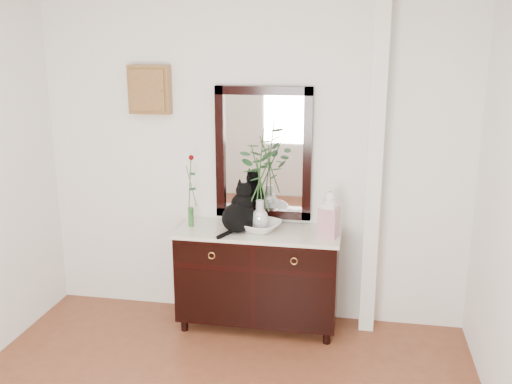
% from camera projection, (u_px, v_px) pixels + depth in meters
% --- Properties ---
extents(wall_back, '(3.60, 0.04, 2.70)m').
position_uv_depth(wall_back, '(252.00, 164.00, 4.75)').
color(wall_back, white).
rests_on(wall_back, ground).
extents(pilaster, '(0.12, 0.20, 2.70)m').
position_uv_depth(pilaster, '(374.00, 170.00, 4.50)').
color(pilaster, white).
rests_on(pilaster, ground).
extents(sideboard, '(1.33, 0.52, 0.82)m').
position_uv_depth(sideboard, '(258.00, 274.00, 4.72)').
color(sideboard, black).
rests_on(sideboard, ground).
extents(wall_mirror, '(0.80, 0.06, 1.10)m').
position_uv_depth(wall_mirror, '(263.00, 154.00, 4.70)').
color(wall_mirror, black).
rests_on(wall_mirror, wall_back).
extents(key_cabinet, '(0.35, 0.10, 0.40)m').
position_uv_depth(key_cabinet, '(150.00, 90.00, 4.71)').
color(key_cabinet, brown).
rests_on(key_cabinet, wall_back).
extents(cat, '(0.39, 0.42, 0.40)m').
position_uv_depth(cat, '(239.00, 208.00, 4.56)').
color(cat, black).
rests_on(cat, sideboard).
extents(lotus_bowl, '(0.42, 0.42, 0.08)m').
position_uv_depth(lotus_bowl, '(260.00, 226.00, 4.60)').
color(lotus_bowl, white).
rests_on(lotus_bowl, sideboard).
extents(vase_branches, '(0.43, 0.43, 0.83)m').
position_uv_depth(vase_branches, '(260.00, 179.00, 4.50)').
color(vase_branches, silver).
rests_on(vase_branches, lotus_bowl).
extents(bud_vase_rose, '(0.09, 0.09, 0.61)m').
position_uv_depth(bud_vase_rose, '(190.00, 190.00, 4.66)').
color(bud_vase_rose, '#2E692F').
rests_on(bud_vase_rose, sideboard).
extents(ginger_jar, '(0.17, 0.17, 0.38)m').
position_uv_depth(ginger_jar, '(329.00, 214.00, 4.43)').
color(ginger_jar, white).
rests_on(ginger_jar, sideboard).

